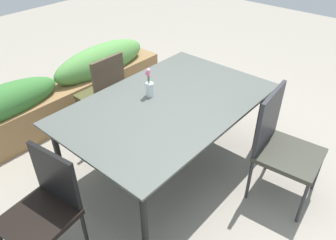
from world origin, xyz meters
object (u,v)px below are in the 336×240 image
at_px(dining_table, 168,107).
at_px(planter_box, 59,94).
at_px(chair_end_left, 45,206).
at_px(chair_near_right, 281,143).
at_px(chair_far_side, 104,92).
at_px(flower_vase, 149,86).

height_order(dining_table, planter_box, dining_table).
relative_size(chair_end_left, chair_near_right, 0.93).
distance_m(chair_far_side, flower_vase, 0.78).
bearing_deg(chair_far_side, chair_near_right, -77.16).
xyz_separation_m(chair_end_left, chair_far_side, (1.25, 0.89, -0.01)).
relative_size(dining_table, chair_end_left, 2.02).
height_order(chair_near_right, chair_far_side, chair_near_right).
height_order(chair_near_right, flower_vase, flower_vase).
xyz_separation_m(chair_end_left, flower_vase, (1.21, 0.19, 0.32)).
bearing_deg(flower_vase, planter_box, 96.25).
bearing_deg(planter_box, flower_vase, -83.75).
distance_m(dining_table, planter_box, 1.56).
relative_size(chair_near_right, planter_box, 0.33).
bearing_deg(flower_vase, chair_end_left, -171.31).
distance_m(chair_near_right, flower_vase, 1.20).
bearing_deg(chair_near_right, chair_far_side, -82.50).
distance_m(chair_end_left, planter_box, 1.85).
bearing_deg(chair_end_left, chair_far_side, -61.83).
xyz_separation_m(dining_table, planter_box, (-0.17, 1.50, -0.37)).
relative_size(chair_near_right, chair_far_side, 1.04).
relative_size(chair_far_side, flower_vase, 3.56).
height_order(chair_end_left, planter_box, chair_end_left).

